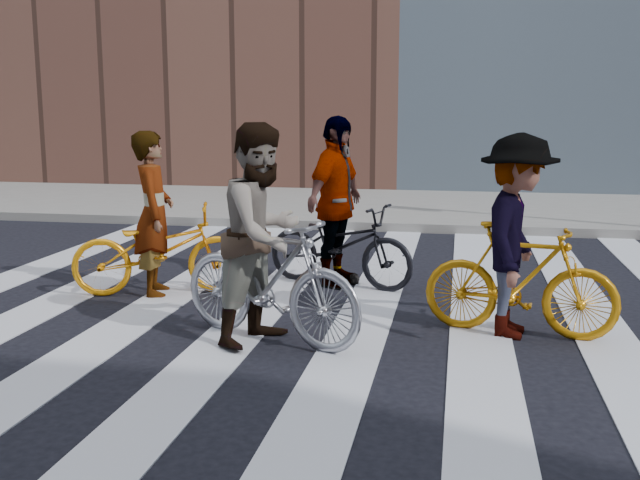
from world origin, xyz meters
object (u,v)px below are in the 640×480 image
(bike_dark_rear, at_px, (340,245))
(rider_mid, at_px, (263,234))
(bike_silver_mid, at_px, (269,278))
(rider_left, at_px, (154,214))
(bike_yellow_left, at_px, (160,250))
(bike_yellow_right, at_px, (520,280))
(rider_rear, at_px, (335,202))
(rider_right, at_px, (516,236))

(bike_dark_rear, height_order, rider_mid, rider_mid)
(bike_silver_mid, distance_m, rider_mid, 0.39)
(rider_left, height_order, rider_mid, rider_mid)
(bike_silver_mid, height_order, bike_dark_rear, bike_silver_mid)
(bike_yellow_left, xyz_separation_m, bike_silver_mid, (1.60, -1.41, 0.08))
(bike_silver_mid, xyz_separation_m, rider_mid, (-0.05, 0.00, 0.39))
(bike_yellow_right, relative_size, rider_rear, 0.88)
(rider_mid, bearing_deg, rider_rear, 16.63)
(bike_yellow_left, distance_m, bike_silver_mid, 2.14)
(rider_mid, height_order, rider_rear, rider_rear)
(bike_yellow_left, distance_m, rider_mid, 2.15)
(rider_mid, xyz_separation_m, rider_rear, (0.28, 2.18, 0.01))
(rider_mid, relative_size, rider_rear, 0.98)
(bike_silver_mid, distance_m, rider_right, 2.23)
(bike_dark_rear, bearing_deg, bike_silver_mid, -169.35)
(bike_silver_mid, height_order, rider_right, rider_right)
(bike_yellow_left, distance_m, bike_yellow_right, 3.86)
(rider_left, bearing_deg, bike_dark_rear, -86.37)
(bike_silver_mid, xyz_separation_m, bike_yellow_right, (2.17, 0.59, -0.06))
(bike_yellow_left, bearing_deg, rider_mid, -150.26)
(bike_yellow_right, bearing_deg, rider_mid, 115.24)
(rider_rear, bearing_deg, bike_silver_mid, -168.05)
(bike_silver_mid, xyz_separation_m, bike_dark_rear, (0.28, 2.18, -0.09))
(bike_yellow_right, xyz_separation_m, rider_right, (-0.05, -0.00, 0.40))
(bike_yellow_right, bearing_deg, bike_silver_mid, 115.57)
(bike_silver_mid, relative_size, rider_rear, 0.98)
(bike_silver_mid, relative_size, rider_mid, 0.99)
(rider_left, height_order, rider_rear, rider_rear)
(bike_yellow_right, relative_size, bike_dark_rear, 0.94)
(bike_silver_mid, relative_size, bike_dark_rear, 1.04)
(rider_left, bearing_deg, bike_silver_mid, -148.48)
(bike_yellow_left, xyz_separation_m, rider_right, (3.72, -0.82, 0.42))
(rider_right, bearing_deg, rider_left, 88.04)
(bike_silver_mid, distance_m, rider_rear, 2.22)
(rider_left, bearing_deg, bike_yellow_right, -120.05)
(bike_dark_rear, relative_size, rider_right, 1.00)
(bike_yellow_left, height_order, rider_mid, rider_mid)
(bike_silver_mid, bearing_deg, rider_right, -50.55)
(rider_left, distance_m, rider_right, 3.86)
(rider_right, bearing_deg, rider_mid, 115.57)
(bike_yellow_right, relative_size, rider_left, 0.96)
(rider_right, bearing_deg, bike_yellow_left, 87.88)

